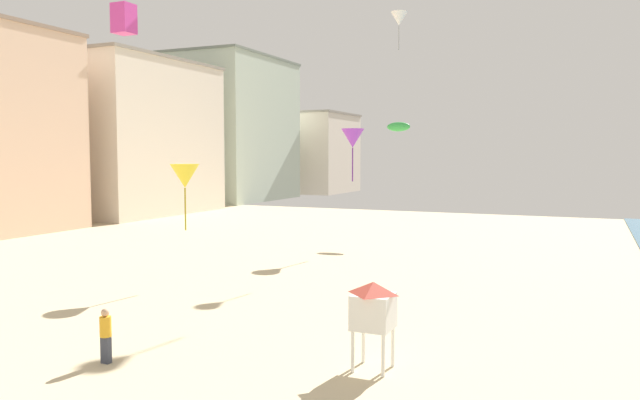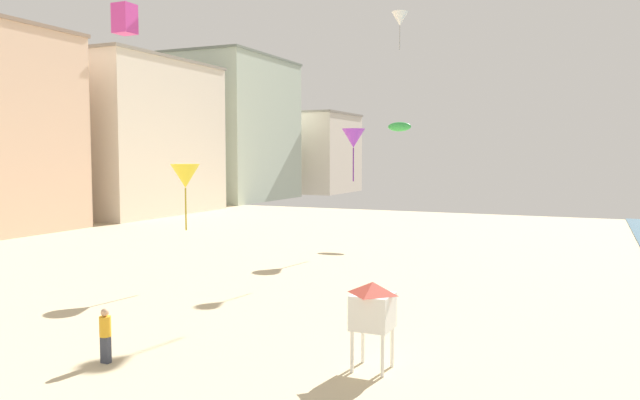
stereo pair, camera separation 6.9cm
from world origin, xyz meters
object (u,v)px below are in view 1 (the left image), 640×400
object	(u,v)px
kite_green_parafoil	(399,127)
kite_magenta_box	(124,19)
kite_flyer	(106,333)
kite_yellow_delta_2	(185,176)
kite_purple_delta	(353,138)
kite_white_delta	(399,19)
lifeguard_stand	(373,306)

from	to	relation	value
kite_green_parafoil	kite_magenta_box	size ratio (longest dim) A/B	1.05
kite_green_parafoil	kite_flyer	bearing A→B (deg)	-89.73
kite_flyer	kite_yellow_delta_2	xyz separation A→B (m)	(-4.57, 10.29, 4.22)
kite_magenta_box	kite_yellow_delta_2	size ratio (longest dim) A/B	0.53
kite_magenta_box	kite_yellow_delta_2	world-z (taller)	kite_magenta_box
kite_purple_delta	kite_magenta_box	distance (m)	15.35
kite_green_parafoil	kite_white_delta	bearing A→B (deg)	-73.88
kite_magenta_box	kite_yellow_delta_2	bearing A→B (deg)	-30.75
kite_white_delta	kite_magenta_box	distance (m)	16.63
lifeguard_stand	kite_white_delta	distance (m)	25.92
kite_purple_delta	kite_green_parafoil	bearing A→B (deg)	83.52
kite_white_delta	kite_green_parafoil	bearing A→B (deg)	106.12
kite_purple_delta	kite_yellow_delta_2	bearing A→B (deg)	-105.44
kite_flyer	lifeguard_stand	bearing A→B (deg)	28.53
kite_purple_delta	kite_magenta_box	bearing A→B (deg)	-140.71
kite_flyer	lifeguard_stand	size ratio (longest dim) A/B	0.64
kite_white_delta	kite_green_parafoil	world-z (taller)	kite_white_delta
kite_flyer	kite_white_delta	distance (m)	28.08
kite_flyer	lifeguard_stand	world-z (taller)	lifeguard_stand
kite_flyer	kite_yellow_delta_2	world-z (taller)	kite_yellow_delta_2
kite_green_parafoil	kite_magenta_box	xyz separation A→B (m)	(-11.53, -16.17, 5.67)
kite_green_parafoil	kite_magenta_box	bearing A→B (deg)	-125.50
kite_green_parafoil	kite_yellow_delta_2	bearing A→B (deg)	-102.24
kite_flyer	kite_yellow_delta_2	size ratio (longest dim) A/B	0.52
kite_purple_delta	kite_yellow_delta_2	world-z (taller)	kite_purple_delta
kite_purple_delta	kite_flyer	bearing A→B (deg)	-87.57
kite_flyer	kite_purple_delta	size ratio (longest dim) A/B	0.49
kite_purple_delta	kite_magenta_box	size ratio (longest dim) A/B	2.01
kite_purple_delta	kite_yellow_delta_2	size ratio (longest dim) A/B	1.07
lifeguard_stand	kite_white_delta	bearing A→B (deg)	95.51
lifeguard_stand	kite_magenta_box	distance (m)	25.49
kite_yellow_delta_2	kite_magenta_box	bearing A→B (deg)	149.25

